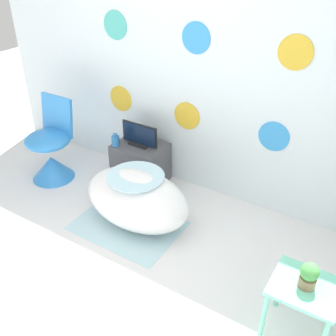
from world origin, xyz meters
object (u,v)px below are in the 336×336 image
chair (51,153)px  vase (116,141)px  tv (140,136)px  bathtub (137,199)px  potted_plant_left (309,275)px

chair → vase: size_ratio=6.59×
tv → bathtub: bearing=-57.3°
potted_plant_left → chair: bearing=168.9°
bathtub → potted_plant_left: 1.65m
bathtub → vase: 0.78m
vase → tv: bearing=35.1°
bathtub → potted_plant_left: (1.57, -0.39, 0.28)m
tv → potted_plant_left: tv is taller
vase → potted_plant_left: 2.32m
vase → potted_plant_left: (2.16, -0.85, 0.06)m
tv → potted_plant_left: (1.96, -0.99, 0.02)m
bathtub → tv: 0.76m
bathtub → vase: size_ratio=7.59×
chair → potted_plant_left: chair is taller
tv → vase: (-0.20, -0.14, -0.04)m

